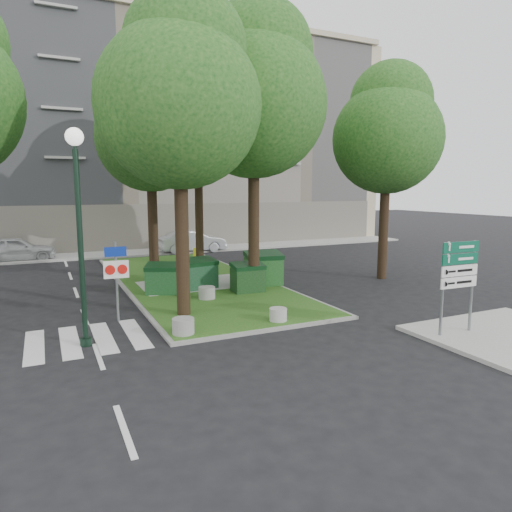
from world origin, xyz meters
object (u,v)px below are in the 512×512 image
dumpster_d (263,269)px  dumpster_b (199,274)px  tree_median_near_right (255,90)px  street_lamp (79,212)px  dumpster_a (163,279)px  car_silver (192,241)px  bollard_left (183,326)px  tree_median_far (199,111)px  tree_street_right (388,129)px  litter_bin (197,254)px  tree_median_mid (151,127)px  traffic_sign_pole (116,271)px  car_white (15,249)px  bollard_right (278,314)px  tree_median_near_left (181,90)px  directional_sign (459,273)px  bollard_mid (207,293)px  dumpster_c (248,277)px

dumpster_d → dumpster_b: bearing=179.4°
tree_median_near_right → street_lamp: bearing=-152.3°
street_lamp → tree_median_near_right: bearing=27.7°
dumpster_a → car_silver: (4.87, 11.71, 0.03)m
dumpster_b → bollard_left: (-2.33, -5.61, -0.39)m
tree_median_far → dumpster_b: tree_median_far is taller
dumpster_d → car_silver: (0.50, 11.91, -0.08)m
tree_median_far → street_lamp: (-7.00, -11.07, -4.66)m
tree_street_right → dumpster_a: size_ratio=6.39×
tree_street_right → litter_bin: bearing=128.7°
tree_median_mid → dumpster_a: bearing=-98.2°
tree_median_far → car_silver: tree_median_far is taller
litter_bin → traffic_sign_pole: (-6.00, -10.36, 1.19)m
dumpster_a → car_white: car_white is taller
bollard_right → street_lamp: 6.62m
car_silver → tree_median_near_right: bearing=173.7°
tree_median_mid → dumpster_a: (-0.46, -3.21, -6.27)m
tree_median_near_right → bollard_left: tree_median_near_right is taller
tree_median_near_left → tree_median_mid: size_ratio=1.05×
tree_median_mid → directional_sign: tree_median_mid is taller
bollard_left → bollard_mid: 4.25m
tree_median_far → dumpster_b: size_ratio=7.70×
tree_median_near_left → tree_median_near_right: tree_median_near_right is taller
bollard_right → car_white: size_ratio=0.13×
tree_median_mid → dumpster_d: size_ratio=5.79×
bollard_mid → directional_sign: (5.15, -7.01, 1.54)m
directional_sign → bollard_left: bearing=157.6°
dumpster_c → traffic_sign_pole: bearing=-160.4°
bollard_left → tree_median_mid: bearing=82.1°
tree_median_near_right → bollard_left: bearing=-135.9°
dumpster_a → car_white: (-5.74, 12.33, 0.04)m
dumpster_d → car_silver: size_ratio=0.38×
litter_bin → directional_sign: directional_sign is taller
street_lamp → car_silver: bearing=63.6°
tree_median_near_right → traffic_sign_pole: 8.61m
directional_sign → dumpster_b: bearing=120.7°
dumpster_d → bollard_mid: size_ratio=2.72×
dumpster_d → bollard_left: bearing=-125.8°
bollard_left → tree_median_near_left: bearing=71.5°
dumpster_d → car_white: 16.10m
traffic_sign_pole → directional_sign: 10.37m
tree_median_near_right → dumpster_a: size_ratio=7.27×
tree_median_near_right → tree_median_mid: (-3.00, 4.50, -1.01)m
car_white → directional_sign: bearing=-151.5°
car_white → bollard_right: bearing=-157.0°
bollard_left → traffic_sign_pole: (-1.45, 2.50, 1.32)m
dumpster_c → street_lamp: bearing=-148.4°
dumpster_b → bollard_mid: bearing=-110.2°
dumpster_b → car_white: 14.12m
tree_median_near_left → dumpster_c: bearing=33.4°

